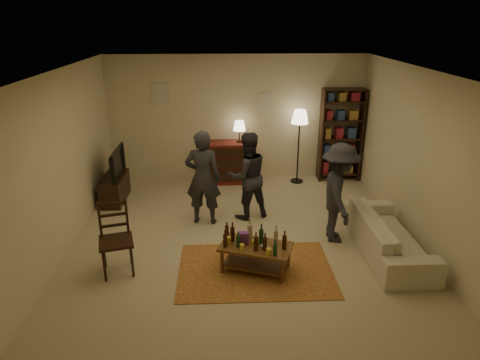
{
  "coord_description": "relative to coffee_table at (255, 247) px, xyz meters",
  "views": [
    {
      "loc": [
        -0.32,
        -6.09,
        3.44
      ],
      "look_at": [
        -0.05,
        0.1,
        1.05
      ],
      "focal_mm": 32.0,
      "sensor_mm": 36.0,
      "label": 1
    }
  ],
  "objects": [
    {
      "name": "floor",
      "position": [
        -0.12,
        0.81,
        -0.37
      ],
      "size": [
        6.0,
        6.0,
        0.0
      ],
      "primitive_type": "plane",
      "color": "#C6B793",
      "rests_on": "ground"
    },
    {
      "name": "room_shell",
      "position": [
        -0.77,
        3.79,
        1.44
      ],
      "size": [
        6.0,
        6.0,
        6.0
      ],
      "color": "beige",
      "rests_on": "ground"
    },
    {
      "name": "rug",
      "position": [
        0.01,
        -0.01,
        -0.37
      ],
      "size": [
        2.2,
        1.5,
        0.01
      ],
      "primitive_type": "cube",
      "color": "maroon",
      "rests_on": "ground"
    },
    {
      "name": "coffee_table",
      "position": [
        0.0,
        0.0,
        0.0
      ],
      "size": [
        1.11,
        0.84,
        0.74
      ],
      "rotation": [
        0.0,
        0.0,
        -0.34
      ],
      "color": "brown",
      "rests_on": "ground"
    },
    {
      "name": "dining_chair",
      "position": [
        -1.96,
        0.1,
        0.19
      ],
      "size": [
        0.56,
        0.56,
        1.06
      ],
      "rotation": [
        0.0,
        0.0,
        0.26
      ],
      "color": "black",
      "rests_on": "ground"
    },
    {
      "name": "tv_stand",
      "position": [
        -2.57,
        2.61,
        0.01
      ],
      "size": [
        0.4,
        1.0,
        1.06
      ],
      "color": "black",
      "rests_on": "ground"
    },
    {
      "name": "dresser",
      "position": [
        -0.31,
        3.52,
        0.1
      ],
      "size": [
        1.0,
        0.5,
        1.36
      ],
      "color": "maroon",
      "rests_on": "ground"
    },
    {
      "name": "bookshelf",
      "position": [
        2.12,
        3.59,
        0.66
      ],
      "size": [
        0.9,
        0.34,
        2.02
      ],
      "color": "black",
      "rests_on": "ground"
    },
    {
      "name": "floor_lamp",
      "position": [
        1.19,
        3.46,
        0.97
      ],
      "size": [
        0.36,
        0.36,
        1.6
      ],
      "color": "black",
      "rests_on": "ground"
    },
    {
      "name": "sofa",
      "position": [
        2.08,
        0.41,
        -0.07
      ],
      "size": [
        0.81,
        2.08,
        0.61
      ],
      "primitive_type": "imported",
      "rotation": [
        0.0,
        0.0,
        1.57
      ],
      "color": "beige",
      "rests_on": "ground"
    },
    {
      "name": "person_left",
      "position": [
        -0.78,
        1.58,
        0.46
      ],
      "size": [
        0.66,
        0.48,
        1.67
      ],
      "primitive_type": "imported",
      "rotation": [
        0.0,
        0.0,
        3.0
      ],
      "color": "#27272F",
      "rests_on": "ground"
    },
    {
      "name": "person_right",
      "position": [
        -0.01,
        1.77,
        0.42
      ],
      "size": [
        0.93,
        0.83,
        1.58
      ],
      "primitive_type": "imported",
      "rotation": [
        0.0,
        0.0,
        3.49
      ],
      "color": "#26252D",
      "rests_on": "ground"
    },
    {
      "name": "person_by_sofa",
      "position": [
        1.39,
        0.87,
        0.44
      ],
      "size": [
        0.68,
        1.09,
        1.62
      ],
      "primitive_type": "imported",
      "rotation": [
        0.0,
        0.0,
        1.5
      ],
      "color": "#27272E",
      "rests_on": "ground"
    }
  ]
}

